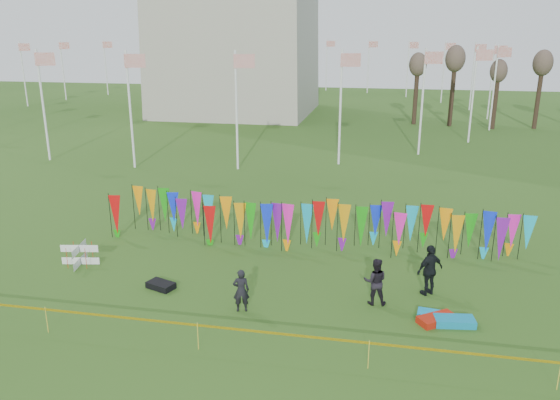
% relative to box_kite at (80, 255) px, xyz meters
% --- Properties ---
extents(ground, '(160.00, 160.00, 0.00)m').
position_rel_box_kite_xyz_m(ground, '(8.77, -3.95, -0.44)').
color(ground, '#294D15').
rests_on(ground, ground).
extents(flagpole_ring, '(57.40, 56.16, 8.00)m').
position_rel_box_kite_xyz_m(flagpole_ring, '(-5.23, 44.05, 3.56)').
color(flagpole_ring, white).
rests_on(flagpole_ring, ground).
extents(banner_row, '(18.64, 0.64, 2.08)m').
position_rel_box_kite_xyz_m(banner_row, '(9.05, 3.70, 0.77)').
color(banner_row, black).
rests_on(banner_row, ground).
extents(caution_tape_near, '(26.00, 0.02, 0.90)m').
position_rel_box_kite_xyz_m(caution_tape_near, '(8.54, -5.03, 0.34)').
color(caution_tape_near, yellow).
rests_on(caution_tape_near, ground).
extents(box_kite, '(0.79, 0.79, 0.87)m').
position_rel_box_kite_xyz_m(box_kite, '(0.00, 0.00, 0.00)').
color(box_kite, red).
rests_on(box_kite, ground).
extents(person_left, '(0.65, 0.54, 1.53)m').
position_rel_box_kite_xyz_m(person_left, '(7.48, -2.48, 0.33)').
color(person_left, black).
rests_on(person_left, ground).
extents(person_mid, '(0.86, 0.57, 1.70)m').
position_rel_box_kite_xyz_m(person_mid, '(11.93, -1.07, 0.41)').
color(person_mid, black).
rests_on(person_mid, ground).
extents(person_right, '(1.27, 1.19, 1.91)m').
position_rel_box_kite_xyz_m(person_right, '(13.83, 0.03, 0.52)').
color(person_right, black).
rests_on(person_right, ground).
extents(kite_bag_turquoise, '(1.14, 0.67, 0.22)m').
position_rel_box_kite_xyz_m(kite_bag_turquoise, '(13.92, -1.75, -0.33)').
color(kite_bag_turquoise, '#0D98D1').
rests_on(kite_bag_turquoise, ground).
extents(kite_bag_red, '(1.39, 1.21, 0.24)m').
position_rel_box_kite_xyz_m(kite_bag_red, '(14.00, -2.01, -0.32)').
color(kite_bag_red, red).
rests_on(kite_bag_red, ground).
extents(kite_bag_black, '(1.16, 0.90, 0.24)m').
position_rel_box_kite_xyz_m(kite_bag_black, '(4.09, -1.39, -0.32)').
color(kite_bag_black, black).
rests_on(kite_bag_black, ground).
extents(kite_bag_teal, '(1.36, 0.78, 0.25)m').
position_rel_box_kite_xyz_m(kite_bag_teal, '(14.54, -2.05, -0.31)').
color(kite_bag_teal, '#0D89B7').
rests_on(kite_bag_teal, ground).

